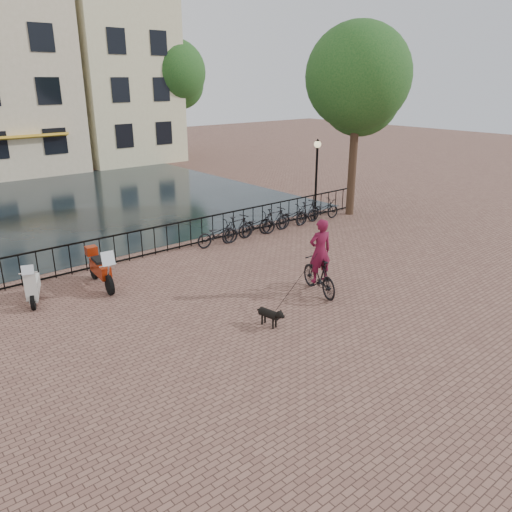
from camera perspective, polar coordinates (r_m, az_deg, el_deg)
ground at (r=12.55m, az=8.89°, el=-8.73°), size 100.00×100.00×0.00m
canal_water at (r=26.54m, az=-20.24°, el=5.54°), size 20.00×20.00×0.00m
railing at (r=18.18m, az=-10.13°, el=2.01°), size 20.00×0.05×1.02m
canal_house_right at (r=40.85m, az=-16.22°, el=19.94°), size 7.00×9.00×13.30m
tree_near_right at (r=22.81m, az=11.60°, el=19.41°), size 4.48×4.48×8.24m
tree_far_right at (r=39.81m, az=-9.41°, el=20.01°), size 4.76×4.76×8.76m
lamp_post at (r=21.80m, az=6.95°, el=10.15°), size 0.30×0.30×3.45m
cyclist at (r=14.36m, az=7.29°, el=-0.59°), size 1.07×1.98×2.61m
dog at (r=12.65m, az=1.50°, el=-6.89°), size 0.39×0.82×0.53m
motorcycle at (r=15.52m, az=-17.39°, el=-0.99°), size 0.64×1.96×1.37m
scooter at (r=15.15m, az=-24.21°, el=-2.44°), size 0.89×1.49×1.33m
parked_bike_0 at (r=18.62m, az=-4.40°, el=2.51°), size 1.76×0.75×0.90m
parked_bike_1 at (r=19.15m, az=-2.09°, el=3.20°), size 1.71×0.67×1.00m
parked_bike_2 at (r=19.73m, az=0.09°, el=3.56°), size 1.78×0.80×0.90m
parked_bike_3 at (r=20.32m, az=2.16°, el=4.16°), size 1.66×0.47×1.00m
parked_bike_4 at (r=20.95m, az=4.10°, el=4.47°), size 1.73×0.65×0.90m
parked_bike_5 at (r=21.59m, az=5.93°, el=5.00°), size 1.71×0.70×1.00m
parked_bike_6 at (r=22.27m, az=7.65°, el=5.26°), size 1.77×0.78×0.90m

